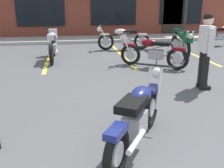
# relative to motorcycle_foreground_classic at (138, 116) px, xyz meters

# --- Properties ---
(ground_plane) EXTENTS (80.00, 80.00, 0.00)m
(ground_plane) POSITION_rel_motorcycle_foreground_classic_xyz_m (-0.24, 1.80, -0.46)
(ground_plane) COLOR #515154
(sidewalk_kerb) EXTENTS (22.00, 1.80, 0.14)m
(sidewalk_kerb) POSITION_rel_motorcycle_foreground_classic_xyz_m (-0.24, 10.04, -0.39)
(sidewalk_kerb) COLOR #A8A59E
(sidewalk_kerb) RESTS_ON ground_plane
(painted_stall_lines) EXTENTS (7.94, 4.80, 0.01)m
(painted_stall_lines) POSITION_rel_motorcycle_foreground_classic_xyz_m (-0.24, 6.44, -0.46)
(painted_stall_lines) COLOR #DBCC4C
(painted_stall_lines) RESTS_ON ground_plane
(motorcycle_foreground_classic) EXTENTS (1.37, 1.86, 0.98)m
(motorcycle_foreground_classic) POSITION_rel_motorcycle_foreground_classic_xyz_m (0.00, 0.00, 0.00)
(motorcycle_foreground_classic) COLOR black
(motorcycle_foreground_classic) RESTS_ON ground_plane
(motorcycle_red_sportbike) EXTENTS (0.66, 2.11, 0.98)m
(motorcycle_red_sportbike) POSITION_rel_motorcycle_foreground_classic_xyz_m (-1.35, 5.98, 0.07)
(motorcycle_red_sportbike) COLOR black
(motorcycle_red_sportbike) RESTS_ON ground_plane
(motorcycle_black_cruiser) EXTENTS (2.09, 0.84, 0.98)m
(motorcycle_black_cruiser) POSITION_rel_motorcycle_foreground_classic_xyz_m (5.70, 7.62, 0.00)
(motorcycle_black_cruiser) COLOR black
(motorcycle_black_cruiser) RESTS_ON ground_plane
(motorcycle_blue_standard) EXTENTS (2.11, 0.66, 0.98)m
(motorcycle_blue_standard) POSITION_rel_motorcycle_foreground_classic_xyz_m (1.34, 7.33, 0.00)
(motorcycle_blue_standard) COLOR black
(motorcycle_blue_standard) RESTS_ON ground_plane
(motorcycle_orange_scrambler) EXTENTS (0.69, 2.11, 0.98)m
(motorcycle_orange_scrambler) POSITION_rel_motorcycle_foreground_classic_xyz_m (3.09, 5.78, 0.07)
(motorcycle_orange_scrambler) COLOR black
(motorcycle_orange_scrambler) RESTS_ON ground_plane
(motorcycle_cream_vintage) EXTENTS (1.83, 1.42, 0.98)m
(motorcycle_cream_vintage) POSITION_rel_motorcycle_foreground_classic_xyz_m (1.60, 4.37, 0.00)
(motorcycle_cream_vintage) COLOR black
(motorcycle_cream_vintage) RESTS_ON ground_plane
(person_in_black_shirt) EXTENTS (0.31, 0.61, 1.68)m
(person_in_black_shirt) POSITION_rel_motorcycle_foreground_classic_xyz_m (2.11, 2.26, 0.49)
(person_in_black_shirt) COLOR black
(person_in_black_shirt) RESTS_ON ground_plane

